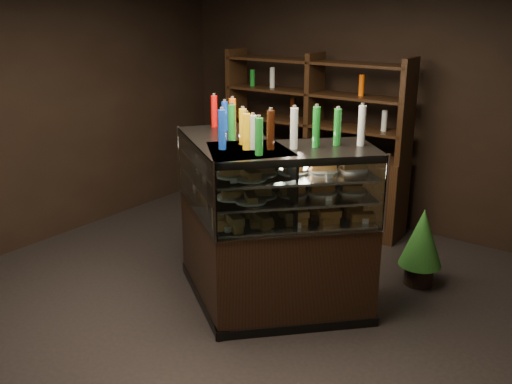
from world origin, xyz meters
TOP-DOWN VIEW (x-y plane):
  - ground at (0.00, 0.00)m, footprint 5.00×5.00m
  - room_shell at (0.00, 0.00)m, footprint 5.02×5.02m
  - display_case at (0.31, 0.03)m, footprint 2.01×1.43m
  - food_display at (0.31, 0.03)m, footprint 1.63×0.99m
  - bottles_top at (0.31, 0.03)m, footprint 1.45×0.85m
  - potted_conifer at (1.27, 1.23)m, footprint 0.40×0.40m
  - back_shelving at (-0.42, 2.05)m, footprint 2.27×0.50m

SIDE VIEW (x-z plane):
  - ground at x=0.00m, z-range 0.00..0.00m
  - potted_conifer at x=1.27m, z-range 0.06..0.91m
  - display_case at x=0.31m, z-range -0.24..1.22m
  - back_shelving at x=-0.42m, z-range -0.39..1.61m
  - food_display at x=0.31m, z-range 0.90..1.35m
  - bottles_top at x=0.31m, z-range 1.44..1.74m
  - room_shell at x=0.00m, z-range 0.44..3.45m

